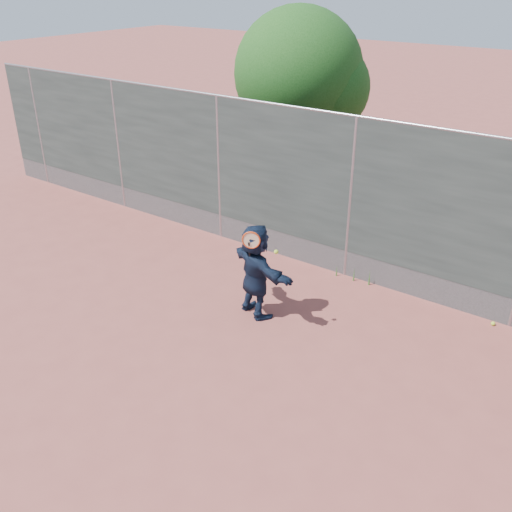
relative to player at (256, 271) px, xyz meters
The scene contains 7 objects.
ground 1.73m from the player, 67.54° to the right, with size 80.00×80.00×0.00m, color #9E4C42.
player is the anchor object (origin of this frame).
ball_ground 3.96m from the player, 29.83° to the left, with size 0.07×0.07×0.07m, color #BAE232.
fence 2.30m from the player, 74.26° to the left, with size 20.00×0.06×3.03m.
swing_action 0.66m from the player, 64.59° to the right, with size 0.65×0.16×0.51m.
tree_left 6.00m from the player, 113.77° to the left, with size 3.15×3.00×4.53m.
weed_clump 2.26m from the player, 65.85° to the left, with size 0.68×0.07×0.30m.
Camera 1 is at (4.14, -5.22, 5.21)m, focal length 40.00 mm.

